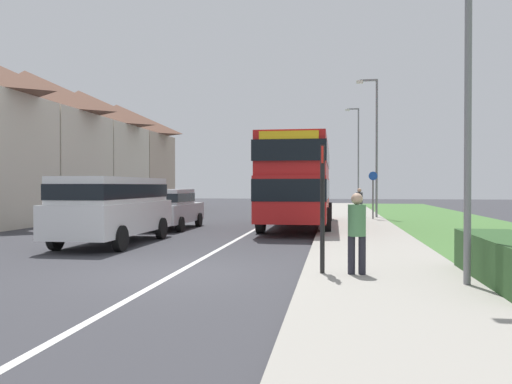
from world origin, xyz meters
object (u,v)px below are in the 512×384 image
object	(u,v)px
street_lamp_near	(461,67)
street_lamp_mid	(375,139)
pedestrian_walking_away	(359,201)
cycle_route_sign	(373,193)
parked_car_silver	(169,207)
street_lamp_far	(357,151)
parked_van_white	(113,204)
pedestrian_at_stop	(357,229)
double_decker_bus	(299,178)
bus_stop_sign	(322,200)

from	to	relation	value
street_lamp_near	street_lamp_mid	xyz separation A→B (m)	(0.00, 18.88, 0.47)
pedestrian_walking_away	cycle_route_sign	distance (m)	1.42
parked_car_silver	cycle_route_sign	world-z (taller)	cycle_route_sign
street_lamp_far	parked_van_white	bearing A→B (deg)	-106.90
street_lamp_near	cycle_route_sign	bearing A→B (deg)	90.63
parked_car_silver	pedestrian_at_stop	size ratio (longest dim) A/B	2.66
parked_car_silver	pedestrian_walking_away	size ratio (longest dim) A/B	2.66
double_decker_bus	pedestrian_at_stop	world-z (taller)	double_decker_bus
parked_car_silver	bus_stop_sign	world-z (taller)	bus_stop_sign
cycle_route_sign	street_lamp_mid	bearing A→B (deg)	82.77
bus_stop_sign	street_lamp_mid	world-z (taller)	street_lamp_mid
parked_van_white	double_decker_bus	bearing A→B (deg)	52.94
parked_van_white	street_lamp_near	xyz separation A→B (m)	(8.88, -5.79, 2.59)
bus_stop_sign	street_lamp_far	world-z (taller)	street_lamp_far
pedestrian_walking_away	street_lamp_far	distance (m)	16.10
bus_stop_sign	street_lamp_near	bearing A→B (deg)	-18.23
parked_van_white	street_lamp_near	world-z (taller)	street_lamp_near
parked_van_white	cycle_route_sign	world-z (taller)	cycle_route_sign
double_decker_bus	street_lamp_near	xyz separation A→B (m)	(3.64, -12.72, 1.69)
double_decker_bus	bus_stop_sign	xyz separation A→B (m)	(1.28, -11.95, -0.60)
pedestrian_at_stop	parked_van_white	bearing A→B (deg)	144.83
street_lamp_mid	parked_car_silver	bearing A→B (deg)	-140.00
bus_stop_sign	double_decker_bus	bearing A→B (deg)	96.13
pedestrian_at_stop	street_lamp_far	xyz separation A→B (m)	(1.46, 33.48, 3.70)
parked_van_white	street_lamp_far	world-z (taller)	street_lamp_far
parked_car_silver	street_lamp_far	distance (m)	24.73
double_decker_bus	parked_van_white	xyz separation A→B (m)	(-5.24, -6.94, -0.90)
parked_car_silver	street_lamp_mid	distance (m)	12.17
pedestrian_at_stop	cycle_route_sign	bearing A→B (deg)	84.78
parked_van_white	pedestrian_walking_away	world-z (taller)	parked_van_white
bus_stop_sign	street_lamp_near	distance (m)	3.38
cycle_route_sign	bus_stop_sign	bearing A→B (deg)	-97.46
parked_van_white	parked_car_silver	xyz separation A→B (m)	(-0.06, 5.58, -0.33)
double_decker_bus	street_lamp_near	distance (m)	13.34
pedestrian_walking_away	bus_stop_sign	distance (m)	17.85
double_decker_bus	pedestrian_at_stop	xyz separation A→B (m)	(1.94, -11.99, -1.17)
double_decker_bus	bus_stop_sign	distance (m)	12.03
pedestrian_at_stop	bus_stop_sign	size ratio (longest dim) A/B	0.64
parked_car_silver	bus_stop_sign	distance (m)	12.48
double_decker_bus	street_lamp_mid	size ratio (longest dim) A/B	1.30
cycle_route_sign	street_lamp_far	world-z (taller)	street_lamp_far
parked_car_silver	street_lamp_mid	size ratio (longest dim) A/B	0.59
pedestrian_walking_away	street_lamp_far	size ratio (longest dim) A/B	0.20
bus_stop_sign	street_lamp_far	xyz separation A→B (m)	(2.11, 33.43, 3.13)
parked_car_silver	street_lamp_near	world-z (taller)	street_lamp_near
pedestrian_walking_away	pedestrian_at_stop	bearing A→B (deg)	-92.89
pedestrian_walking_away	parked_car_silver	bearing A→B (deg)	-138.55
parked_van_white	street_lamp_mid	bearing A→B (deg)	55.83
street_lamp_near	pedestrian_at_stop	bearing A→B (deg)	156.83
cycle_route_sign	street_lamp_far	distance (m)	17.16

